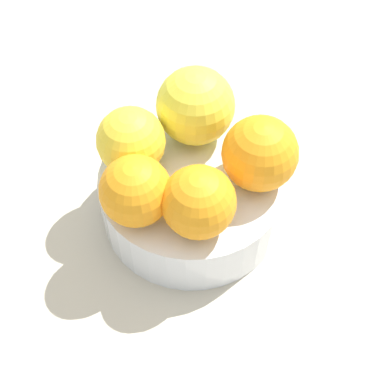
% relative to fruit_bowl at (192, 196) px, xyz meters
% --- Properties ---
extents(ground_plane, '(1.10, 1.10, 0.02)m').
position_rel_fruit_bowl_xyz_m(ground_plane, '(0.00, 0.00, -0.04)').
color(ground_plane, '#BCB29E').
extents(fruit_bowl, '(0.18, 0.18, 0.06)m').
position_rel_fruit_bowl_xyz_m(fruit_bowl, '(0.00, 0.00, 0.00)').
color(fruit_bowl, silver).
rests_on(fruit_bowl, ground_plane).
extents(orange_in_bowl_0, '(0.08, 0.08, 0.08)m').
position_rel_fruit_bowl_xyz_m(orange_in_bowl_0, '(-0.05, 0.03, 0.07)').
color(orange_in_bowl_0, yellow).
rests_on(orange_in_bowl_0, fruit_bowl).
extents(orange_in_bowl_1, '(0.06, 0.06, 0.06)m').
position_rel_fruit_bowl_xyz_m(orange_in_bowl_1, '(0.01, -0.06, 0.06)').
color(orange_in_bowl_1, orange).
rests_on(orange_in_bowl_1, fruit_bowl).
extents(orange_in_bowl_2, '(0.07, 0.07, 0.07)m').
position_rel_fruit_bowl_xyz_m(orange_in_bowl_2, '(0.03, 0.05, 0.06)').
color(orange_in_bowl_2, orange).
rests_on(orange_in_bowl_2, fruit_bowl).
extents(orange_in_bowl_3, '(0.06, 0.06, 0.06)m').
position_rel_fruit_bowl_xyz_m(orange_in_bowl_3, '(0.05, -0.02, 0.06)').
color(orange_in_bowl_3, orange).
rests_on(orange_in_bowl_3, fruit_bowl).
extents(orange_in_bowl_4, '(0.06, 0.06, 0.06)m').
position_rel_fruit_bowl_xyz_m(orange_in_bowl_4, '(-0.04, -0.04, 0.06)').
color(orange_in_bowl_4, yellow).
rests_on(orange_in_bowl_4, fruit_bowl).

